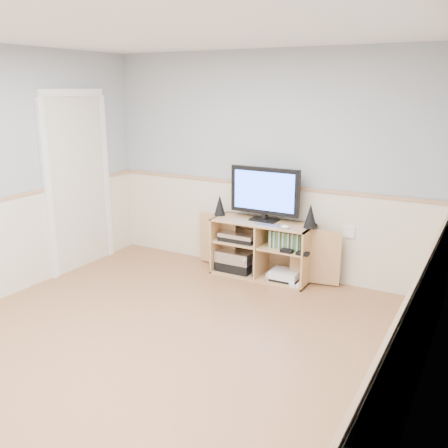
% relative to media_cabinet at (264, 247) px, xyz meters
% --- Properties ---
extents(room, '(4.04, 4.54, 2.54)m').
position_rel_media_cabinet_xyz_m(room, '(-0.14, -1.94, 0.88)').
color(room, tan).
rests_on(room, ground).
extents(media_cabinet, '(1.76, 0.42, 0.65)m').
position_rel_media_cabinet_xyz_m(media_cabinet, '(0.00, 0.00, 0.00)').
color(media_cabinet, tan).
rests_on(media_cabinet, floor).
extents(monitor, '(0.81, 0.18, 0.60)m').
position_rel_media_cabinet_xyz_m(monitor, '(0.00, -0.00, 0.64)').
color(monitor, black).
rests_on(monitor, media_cabinet).
extents(speaker_left, '(0.13, 0.13, 0.24)m').
position_rel_media_cabinet_xyz_m(speaker_left, '(-0.56, -0.03, 0.44)').
color(speaker_left, black).
rests_on(speaker_left, media_cabinet).
extents(speaker_right, '(0.14, 0.14, 0.26)m').
position_rel_media_cabinet_xyz_m(speaker_right, '(0.55, -0.03, 0.45)').
color(speaker_right, black).
rests_on(speaker_right, media_cabinet).
extents(keyboard, '(0.28, 0.12, 0.01)m').
position_rel_media_cabinet_xyz_m(keyboard, '(0.12, -0.19, 0.32)').
color(keyboard, silver).
rests_on(keyboard, media_cabinet).
extents(mouse, '(0.10, 0.07, 0.04)m').
position_rel_media_cabinet_xyz_m(mouse, '(0.33, -0.19, 0.34)').
color(mouse, white).
rests_on(mouse, media_cabinet).
extents(av_components, '(0.51, 0.32, 0.47)m').
position_rel_media_cabinet_xyz_m(av_components, '(-0.30, -0.05, -0.11)').
color(av_components, black).
rests_on(av_components, media_cabinet).
extents(game_consoles, '(0.45, 0.30, 0.11)m').
position_rel_media_cabinet_xyz_m(game_consoles, '(0.29, -0.06, -0.26)').
color(game_consoles, white).
rests_on(game_consoles, media_cabinet).
extents(game_cases, '(0.38, 0.13, 0.19)m').
position_rel_media_cabinet_xyz_m(game_cases, '(0.30, -0.07, 0.15)').
color(game_cases, '#3F8C3F').
rests_on(game_cases, media_cabinet).
extents(wall_outlet, '(0.12, 0.03, 0.12)m').
position_rel_media_cabinet_xyz_m(wall_outlet, '(0.92, 0.17, 0.27)').
color(wall_outlet, white).
rests_on(wall_outlet, wall_back).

